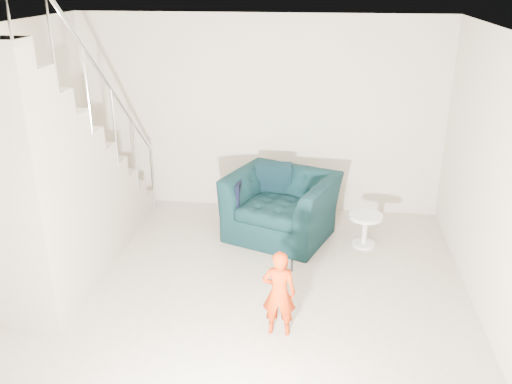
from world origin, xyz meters
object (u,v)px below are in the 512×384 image
Objects in this scene: side_table at (365,225)px; staircase at (50,197)px; armchair at (281,206)px; toddler at (279,293)px.

side_table is 0.12× the size of staircase.
armchair is 2.77m from staircase.
side_table is (0.90, 1.90, -0.15)m from toddler.
staircase is (-2.54, 0.76, 0.51)m from toddler.
staircase reaches higher than toddler.
toddler is 2.71m from staircase.
side_table is at bearing -115.41° from toddler.
staircase is at bearing -16.73° from toddler.
armchair reaches higher than side_table.
toddler is at bearing -16.71° from staircase.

